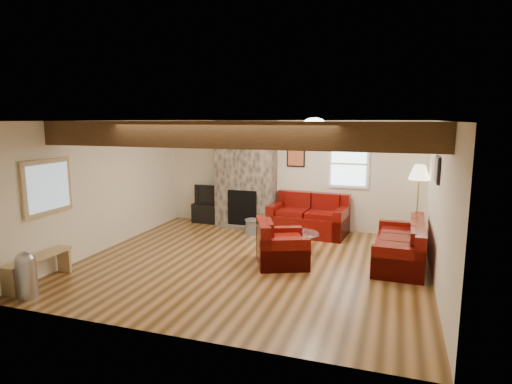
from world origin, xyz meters
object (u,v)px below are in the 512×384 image
coffee_table (297,243)px  television (212,194)px  floor_lamp (419,177)px  sofa_three (399,243)px  armchair_red (282,242)px  tv_cabinet (212,213)px  loveseat (308,215)px

coffee_table → television: bearing=145.9°
floor_lamp → sofa_three: bearing=-103.9°
armchair_red → television: 3.42m
television → tv_cabinet: bearing=0.0°
coffee_table → floor_lamp: floor_lamp is taller
tv_cabinet → television: television is taller
sofa_three → loveseat: loveseat is taller
coffee_table → tv_cabinet: size_ratio=0.86×
loveseat → floor_lamp: bearing=2.0°
loveseat → floor_lamp: size_ratio=1.02×
coffee_table → tv_cabinet: (-2.55, 1.73, 0.04)m
sofa_three → floor_lamp: size_ratio=1.20×
armchair_red → tv_cabinet: 3.40m
loveseat → armchair_red: loveseat is taller
sofa_three → tv_cabinet: size_ratio=2.07×
television → floor_lamp: size_ratio=0.50×
loveseat → television: size_ratio=2.02×
sofa_three → armchair_red: armchair_red is taller
television → floor_lamp: bearing=-5.1°
sofa_three → television: (-4.38, 1.71, 0.33)m
armchair_red → television: television is taller
loveseat → television: (-2.46, 0.30, 0.27)m
sofa_three → loveseat: (-1.92, 1.41, 0.07)m
armchair_red → coffee_table: 0.70m
tv_cabinet → coffee_table: bearing=-34.1°
television → floor_lamp: (4.70, -0.42, 0.69)m
floor_lamp → coffee_table: bearing=-148.6°
tv_cabinet → floor_lamp: floor_lamp is taller
sofa_three → tv_cabinet: (-4.38, 1.71, -0.14)m
sofa_three → floor_lamp: floor_lamp is taller
sofa_three → loveseat: bearing=-125.0°
loveseat → tv_cabinet: size_ratio=1.77×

